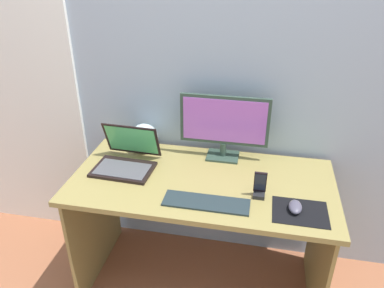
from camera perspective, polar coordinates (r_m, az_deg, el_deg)
ground_plane at (r=2.44m, az=1.30°, el=-20.05°), size 8.00×8.00×0.00m
wall_back at (r=2.09m, az=3.61°, el=12.32°), size 6.00×0.04×2.50m
door_left at (r=2.60m, az=-25.05°, el=7.39°), size 0.82×0.02×2.02m
desk at (r=2.04m, az=1.47°, el=-9.09°), size 1.36×0.67×0.74m
monitor at (r=2.06m, az=4.93°, el=2.95°), size 0.49×0.14×0.37m
laptop at (r=2.07m, az=-10.01°, el=-2.30°), size 0.33×0.30×0.22m
fishbowl at (r=2.21m, az=-7.33°, el=0.98°), size 0.17×0.17×0.17m
keyboard_external at (r=1.78m, az=2.18°, el=-8.91°), size 0.41×0.12×0.01m
mousepad at (r=1.80m, az=16.15°, el=-9.92°), size 0.25×0.20×0.00m
mouse at (r=1.79m, az=15.46°, el=-9.23°), size 0.06×0.10×0.04m
phone_in_dock at (r=1.83m, az=10.27°, el=-6.60°), size 0.06×0.05×0.14m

